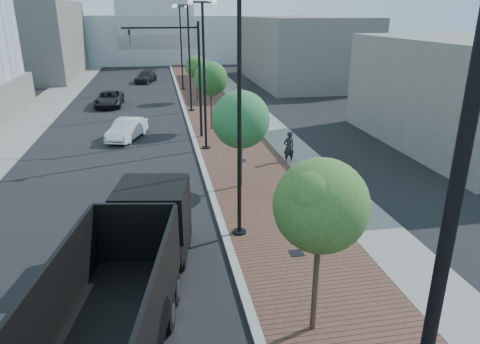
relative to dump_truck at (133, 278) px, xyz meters
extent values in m
cube|color=#4C2D23|center=(6.84, 34.51, -1.35)|extent=(7.00, 140.00, 0.12)
cube|color=slate|center=(9.54, 34.51, -1.34)|extent=(2.40, 140.00, 0.13)
cube|color=gray|center=(3.34, 34.51, -1.34)|extent=(0.30, 140.00, 0.14)
cube|color=slate|center=(-9.66, 34.51, -1.35)|extent=(4.00, 140.00, 0.12)
cube|color=black|center=(0.58, 3.27, 0.24)|extent=(2.83, 2.91, 2.52)
cube|color=black|center=(0.85, 4.75, -0.59)|extent=(2.37, 0.89, 1.26)
cube|color=black|center=(0.32, 1.79, -0.39)|extent=(2.52, 1.19, 0.48)
cube|color=black|center=(-1.84, -3.41, 0.97)|extent=(1.68, 8.80, 1.94)
cube|color=black|center=(0.55, -3.83, 0.97)|extent=(1.68, 8.80, 1.94)
cube|color=black|center=(0.15, 0.85, 0.97)|extent=(2.41, 0.54, 1.94)
cylinder|color=black|center=(-0.52, 2.86, -0.88)|extent=(0.47, 1.10, 1.07)
cylinder|color=silver|center=(-0.52, 2.86, -0.88)|extent=(0.43, 0.63, 0.58)
cylinder|color=black|center=(1.48, 2.50, -0.88)|extent=(0.47, 1.10, 1.07)
cylinder|color=silver|center=(1.48, 2.50, -0.88)|extent=(0.43, 0.63, 0.58)
cylinder|color=black|center=(-0.24, 4.43, -0.88)|extent=(0.47, 1.10, 1.07)
cylinder|color=silver|center=(-0.24, 4.43, -0.88)|extent=(0.43, 0.63, 0.58)
cylinder|color=black|center=(1.76, 4.08, -0.88)|extent=(0.47, 1.10, 1.07)
cylinder|color=silver|center=(1.76, 4.08, -0.88)|extent=(0.43, 0.63, 0.58)
cylinder|color=black|center=(-1.09, -0.29, -0.88)|extent=(0.47, 1.10, 1.07)
cylinder|color=silver|center=(-1.09, -0.29, -0.88)|extent=(0.43, 0.63, 0.58)
cylinder|color=black|center=(0.92, -0.65, -0.88)|extent=(0.47, 1.10, 1.07)
cylinder|color=silver|center=(0.92, -0.65, -0.88)|extent=(0.43, 0.63, 0.58)
cylinder|color=black|center=(-0.87, 0.89, -0.88)|extent=(0.47, 1.10, 1.07)
cylinder|color=silver|center=(-0.87, 0.89, -0.88)|extent=(0.43, 0.63, 0.58)
cylinder|color=black|center=(1.13, 0.53, -0.88)|extent=(0.47, 1.10, 1.07)
cylinder|color=silver|center=(1.13, 0.53, -0.88)|extent=(0.43, 0.63, 0.58)
imported|color=silver|center=(-1.31, 20.17, -0.68)|extent=(2.91, 4.66, 1.45)
imported|color=black|center=(-3.62, 32.41, -0.69)|extent=(2.57, 5.23, 1.43)
imported|color=black|center=(-0.39, 47.46, -0.70)|extent=(3.13, 5.23, 1.42)
imported|color=black|center=(8.52, 12.98, -0.44)|extent=(0.78, 0.59, 1.94)
cylinder|color=black|center=(3.94, 4.51, -1.31)|extent=(0.56, 0.56, 0.20)
cylinder|color=black|center=(3.94, 4.51, 3.21)|extent=(0.16, 0.16, 9.00)
cylinder|color=black|center=(3.94, 16.51, -1.31)|extent=(0.56, 0.56, 0.20)
cylinder|color=black|center=(3.94, 16.51, 3.21)|extent=(0.16, 0.16, 9.00)
cylinder|color=black|center=(3.94, 16.51, 7.71)|extent=(1.40, 0.10, 0.10)
sphere|color=silver|center=(3.24, 16.51, 7.71)|extent=(0.32, 0.32, 0.32)
sphere|color=silver|center=(4.64, 16.51, 7.71)|extent=(0.32, 0.32, 0.32)
cylinder|color=black|center=(3.94, 28.51, -1.31)|extent=(0.56, 0.56, 0.20)
cylinder|color=black|center=(3.94, 28.51, 3.21)|extent=(0.16, 0.16, 9.00)
cylinder|color=black|center=(3.44, 28.51, 7.71)|extent=(1.00, 0.10, 0.10)
sphere|color=silver|center=(2.94, 28.51, 7.64)|extent=(0.32, 0.32, 0.32)
cylinder|color=black|center=(3.94, 40.51, -1.31)|extent=(0.56, 0.56, 0.20)
cylinder|color=black|center=(3.94, 40.51, 3.21)|extent=(0.16, 0.16, 9.00)
cylinder|color=black|center=(3.94, 40.51, 7.71)|extent=(1.40, 0.10, 0.10)
sphere|color=silver|center=(3.24, 40.51, 7.71)|extent=(0.32, 0.32, 0.32)
sphere|color=silver|center=(4.64, 40.51, 7.71)|extent=(0.32, 0.32, 0.32)
cylinder|color=black|center=(3.94, 19.51, 2.59)|extent=(0.18, 0.18, 8.00)
cylinder|color=black|center=(1.44, 19.51, 6.19)|extent=(5.00, 0.12, 0.12)
imported|color=black|center=(-0.56, 19.51, 5.59)|extent=(0.16, 0.20, 1.00)
cylinder|color=#382619|center=(4.94, -1.49, 0.42)|extent=(0.16, 0.16, 3.67)
sphere|color=#315C1F|center=(4.94, -1.49, 2.52)|extent=(2.47, 2.47, 2.47)
sphere|color=#315C1F|center=(5.34, -1.19, 2.26)|extent=(1.73, 1.73, 1.73)
sphere|color=#315C1F|center=(4.64, -1.79, 2.88)|extent=(1.48, 1.48, 1.48)
cylinder|color=#382619|center=(4.94, 9.51, 0.28)|extent=(0.16, 0.16, 3.37)
sphere|color=#22642E|center=(4.94, 9.51, 2.20)|extent=(2.86, 2.86, 2.86)
sphere|color=#22642E|center=(5.34, 9.81, 1.96)|extent=(2.00, 2.00, 2.00)
sphere|color=#22642E|center=(4.64, 9.21, 2.54)|extent=(1.71, 1.71, 1.71)
cylinder|color=#382619|center=(4.94, 21.51, 0.42)|extent=(0.16, 0.16, 3.66)
sphere|color=#1E521C|center=(4.94, 21.51, 2.52)|extent=(2.52, 2.52, 2.52)
sphere|color=#1E521C|center=(5.34, 21.81, 2.26)|extent=(1.76, 1.76, 1.76)
sphere|color=#1E521C|center=(4.64, 21.21, 2.88)|extent=(1.51, 1.51, 1.51)
cylinder|color=#382619|center=(4.94, 33.51, 0.21)|extent=(0.16, 0.16, 3.24)
sphere|color=#275A1F|center=(4.94, 33.51, 2.06)|extent=(2.20, 2.20, 2.20)
sphere|color=#275A1F|center=(5.34, 33.81, 1.83)|extent=(1.54, 1.54, 1.54)
sphere|color=#275A1F|center=(4.64, 33.21, 2.39)|extent=(1.32, 1.32, 1.32)
cube|color=#AFB3BA|center=(1.34, 79.51, 2.59)|extent=(50.00, 28.00, 8.00)
cube|color=#605C56|center=(-16.66, 54.51, 3.59)|extent=(14.00, 20.00, 10.00)
cube|color=#64615A|center=(19.34, 44.51, 2.59)|extent=(12.00, 22.00, 8.00)
cube|color=#66635C|center=(21.34, 14.51, 2.09)|extent=(10.00, 16.00, 7.00)
cube|color=black|center=(5.74, 2.51, -1.28)|extent=(0.50, 0.50, 0.02)
cube|color=black|center=(5.74, 13.51, -1.28)|extent=(0.50, 0.50, 0.02)
camera|label=1|loc=(1.04, -11.10, 7.15)|focal=32.76mm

